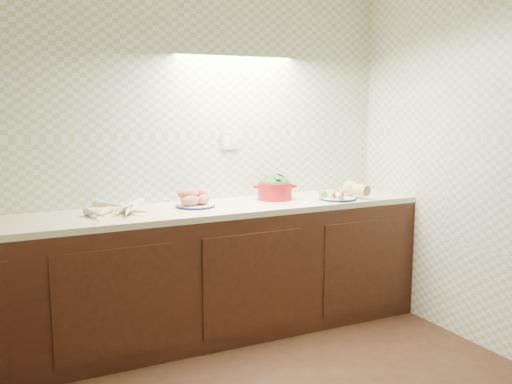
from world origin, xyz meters
name	(u,v)px	position (x,y,z in m)	size (l,w,h in m)	color
room	(283,93)	(0.00, 0.00, 1.63)	(3.60, 3.60, 2.60)	black
counter	(90,341)	(-0.68, 0.68, 0.45)	(3.60, 3.60, 0.90)	black
parsnip_pile	(106,209)	(-0.40, 1.54, 0.93)	(0.37, 0.41, 0.08)	beige
sweet_potato_plate	(195,200)	(0.18, 1.55, 0.95)	(0.27, 0.27, 0.12)	#10133B
onion_bowl	(193,199)	(0.21, 1.66, 0.94)	(0.13, 0.13, 0.10)	black
dutch_oven	(275,188)	(0.81, 1.57, 0.98)	(0.32, 0.32, 0.17)	#A9131A
veg_plate	(344,192)	(1.28, 1.38, 0.95)	(0.32, 0.29, 0.13)	#10133B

